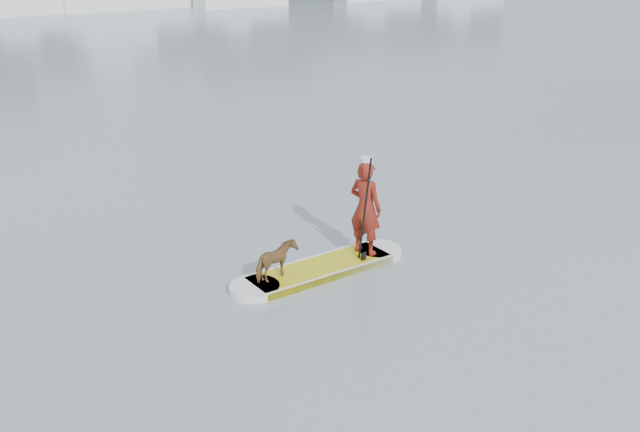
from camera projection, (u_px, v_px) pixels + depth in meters
name	position (u px, v px, depth m)	size (l,w,h in m)	color
ground	(420.00, 190.00, 15.68)	(140.00, 140.00, 0.00)	slate
paddleboard	(320.00, 269.00, 11.79)	(3.27, 1.16, 0.12)	gold
paddler	(365.00, 208.00, 11.97)	(0.60, 0.39, 1.63)	maroon
white_cap	(367.00, 159.00, 11.66)	(0.22, 0.22, 0.07)	silver
dog	(276.00, 261.00, 11.20)	(0.33, 0.73, 0.61)	brown
paddle	(364.00, 223.00, 11.72)	(0.10, 0.30, 2.00)	black
sailboat_d	(25.00, 2.00, 52.02)	(8.75, 4.26, 12.37)	white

